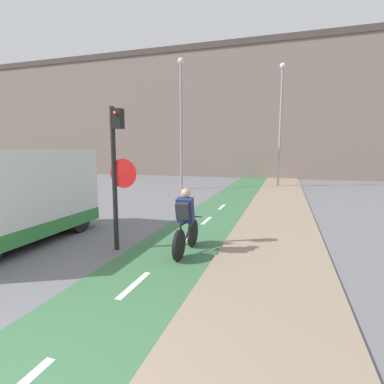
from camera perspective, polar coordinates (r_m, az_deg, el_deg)
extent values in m
cube|color=white|center=(5.56, -10.93, -16.95)|extent=(0.12, 1.10, 0.00)
cube|color=white|center=(7.69, -1.97, -9.61)|extent=(0.12, 1.10, 0.00)
cube|color=white|center=(10.00, 2.79, -5.44)|extent=(0.12, 1.10, 0.00)
cube|color=white|center=(12.38, 5.71, -2.84)|extent=(0.12, 1.10, 0.00)
cube|color=slate|center=(28.11, 12.68, 13.95)|extent=(60.00, 5.00, 10.65)
cube|color=#473D38|center=(29.23, 13.05, 24.88)|extent=(60.00, 5.20, 0.50)
cylinder|color=black|center=(7.14, -14.56, 2.17)|extent=(0.11, 0.11, 3.31)
cube|color=black|center=(7.06, -13.87, 13.40)|extent=(0.20, 0.20, 0.44)
sphere|color=red|center=(6.98, -14.39, 14.36)|extent=(0.09, 0.09, 0.09)
cone|color=red|center=(7.00, -13.00, 3.47)|extent=(0.67, 0.01, 0.67)
cone|color=silver|center=(7.01, -12.98, 3.48)|extent=(0.60, 0.02, 0.60)
cylinder|color=gray|center=(18.06, -2.07, 12.15)|extent=(0.14, 0.14, 7.28)
sphere|color=silver|center=(18.70, -2.14, 23.68)|extent=(0.36, 0.36, 0.36)
cylinder|color=gray|center=(19.89, 16.45, 11.47)|extent=(0.14, 0.14, 7.29)
sphere|color=silver|center=(20.48, 16.90, 22.00)|extent=(0.36, 0.36, 0.36)
cylinder|color=black|center=(6.48, -2.50, -10.13)|extent=(0.07, 0.67, 0.67)
cylinder|color=black|center=(7.39, 0.17, -7.81)|extent=(0.07, 0.67, 0.67)
cylinder|color=black|center=(7.06, -0.59, -7.10)|extent=(0.04, 0.64, 0.42)
cylinder|color=black|center=(6.63, -1.83, -7.96)|extent=(0.04, 0.33, 0.44)
cylinder|color=black|center=(6.87, -0.98, -5.73)|extent=(0.04, 0.93, 0.07)
cylinder|color=black|center=(6.65, -1.94, -9.71)|extent=(0.04, 0.38, 0.05)
cylinder|color=black|center=(7.29, 0.17, -4.65)|extent=(0.46, 0.03, 0.03)
cube|color=navy|center=(6.70, -1.28, -3.48)|extent=(0.36, 0.31, 0.59)
sphere|color=tan|center=(6.67, -1.18, -0.22)|extent=(0.22, 0.22, 0.22)
cylinder|color=#232328|center=(6.80, -2.17, -7.11)|extent=(0.04, 0.07, 0.42)
cylinder|color=#232328|center=(6.74, -0.55, -7.25)|extent=(0.04, 0.07, 0.42)
cube|color=#28282D|center=(6.53, -1.79, -3.61)|extent=(0.28, 0.23, 0.39)
cube|color=silver|center=(8.61, -31.40, -0.14)|extent=(1.91, 4.46, 2.12)
cube|color=#33843D|center=(8.76, -30.98, -5.85)|extent=(1.92, 4.47, 0.36)
cube|color=black|center=(10.15, -22.17, 3.63)|extent=(1.72, 0.04, 0.70)
cylinder|color=black|center=(10.35, -28.14, -4.08)|extent=(0.18, 0.70, 0.70)
cylinder|color=black|center=(9.22, -20.60, -5.03)|extent=(0.18, 0.70, 0.70)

